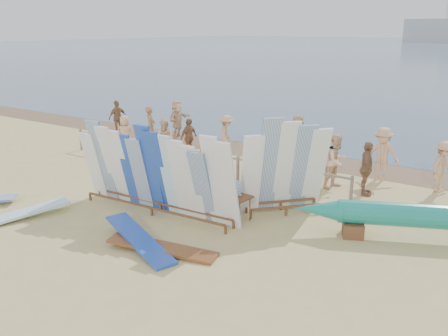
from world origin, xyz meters
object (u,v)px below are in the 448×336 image
Objects in this scene: vendor_table at (234,207)px; beachgoer_11 at (177,119)px; beachgoer_3 at (227,135)px; flat_board_d at (140,247)px; beachgoer_1 at (151,126)px; beachgoer_6 at (288,150)px; beach_chair_left at (207,160)px; stroller at (261,169)px; beachgoer_extra_0 at (443,167)px; flat_board_c at (162,252)px; beachgoer_10 at (366,169)px; beachgoer_7 at (316,146)px; beachgoer_2 at (165,140)px; side_surfboard_rack at (285,170)px; beach_chair_right at (207,161)px; beachgoer_5 at (298,136)px; main_surfboard_rack at (155,175)px; flat_board_b at (21,219)px; beachgoer_extra_1 at (118,117)px; beachgoer_8 at (336,161)px; beachgoer_9 at (382,154)px; beachgoer_4 at (189,137)px; beachgoer_0 at (125,134)px; outrigger_canoe at (431,218)px.

beachgoer_11 is at bearing 144.65° from vendor_table.
beachgoer_3 is at bearing -117.96° from beachgoer_11.
beachgoer_1 reaches higher than flat_board_d.
beach_chair_left is at bearing 98.07° from beachgoer_6.
beachgoer_11 reaches higher than stroller.
flat_board_c is at bearing 167.29° from beachgoer_extra_0.
beachgoer_11 is at bearing 55.55° from beachgoer_10.
beachgoer_extra_0 reaches higher than beachgoer_7.
beachgoer_10 is 3.28m from beachgoer_6.
beachgoer_10 reaches higher than beachgoer_2.
flat_board_c is 8.94m from beachgoer_7.
beachgoer_3 reaches higher than beach_chair_left.
side_surfboard_rack is 1.06× the size of flat_board_d.
beachgoer_1 is (-10.19, 1.31, 0.01)m from beachgoer_10.
beachgoer_5 is at bearing 20.97° from beach_chair_right.
main_surfboard_rack reaches higher than flat_board_b.
beachgoer_7 is (5.29, 2.61, -0.05)m from beachgoer_2.
beachgoer_extra_1 is (-6.68, 0.36, 0.01)m from beachgoer_3.
beachgoer_8 is (0.42, 2.97, -0.38)m from side_surfboard_rack.
beachgoer_6 is (1.31, 5.72, -0.32)m from main_surfboard_rack.
beachgoer_3 is 6.33m from beachgoer_9.
beachgoer_extra_1 is (-10.29, 8.69, 0.84)m from flat_board_c.
vendor_table is 1.45× the size of beach_chair_right.
beachgoer_9 is at bearing 71.73° from flat_board_b.
beachgoer_4 is 2.77m from beachgoer_0.
flat_board_d is 8.98m from beachgoer_3.
beachgoer_8 is at bearing -31.90° from beach_chair_right.
beachgoer_2 is (-0.40, -1.01, 0.03)m from beachgoer_4.
main_surfboard_rack reaches higher than beachgoer_1.
beachgoer_0 is (-3.75, -2.08, -0.03)m from beachgoer_3.
main_surfboard_rack reaches higher than beachgoer_0.
stroller reaches higher than flat_board_d.
beach_chair_left is 5.11m from beachgoer_8.
beachgoer_1 reaches higher than stroller.
beachgoer_11 is at bearing 125.54° from flat_board_b.
beachgoer_extra_0 reaches higher than beachgoer_3.
beachgoer_6 is 4.94m from beachgoer_2.
beachgoer_3 is 2.92m from beachgoer_5.
beachgoer_11 is at bearing 123.09° from beachgoer_extra_1.
beachgoer_5 is (2.16, 3.40, 0.63)m from beach_chair_right.
main_surfboard_rack is 2.73m from flat_board_c.
beachgoer_extra_1 is at bearing -1.02° from beachgoer_5.
beachgoer_2 reaches higher than beach_chair_right.
beach_chair_left is 0.22m from beach_chair_right.
beachgoer_4 is at bearing -106.86° from beachgoer_7.
beachgoer_1 reaches higher than beachgoer_5.
flat_board_b is 10.83m from beachgoer_11.
flat_board_c is (-0.41, -2.57, -0.39)m from vendor_table.
beachgoer_7 is (-5.07, 4.78, 0.16)m from outrigger_canoe.
beachgoer_1 is (-2.23, 1.63, 0.06)m from beachgoer_2.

